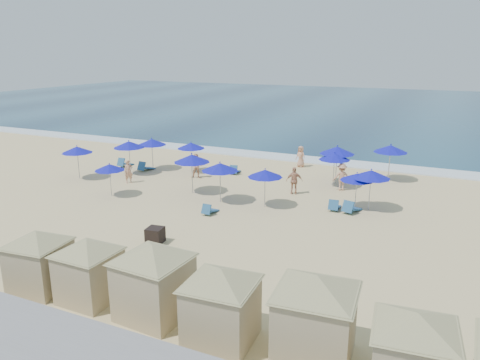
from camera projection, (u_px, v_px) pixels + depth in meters
name	position (u px, v px, depth m)	size (l,w,h in m)	color
ground	(225.00, 219.00, 25.19)	(160.00, 160.00, 0.00)	beige
ocean	(383.00, 108.00, 73.19)	(160.00, 80.00, 0.06)	#0E304D
surf_line	(309.00, 160.00, 38.71)	(160.00, 2.50, 0.08)	white
seawall	(10.00, 348.00, 13.23)	(160.00, 6.10, 1.22)	gray
trash_bin	(155.00, 235.00, 22.05)	(0.74, 0.74, 0.74)	black
cabana_0	(38.00, 253.00, 17.48)	(4.05, 4.05, 2.56)	tan
cabana_1	(88.00, 263.00, 16.73)	(4.06, 4.06, 2.55)	tan
cabana_2	(153.00, 272.00, 15.64)	(4.58, 4.58, 2.88)	tan
cabana_3	(221.00, 296.00, 14.28)	(4.31, 4.31, 2.71)	tan
cabana_4	(316.00, 307.00, 13.41)	(4.70, 4.70, 2.96)	tan
cabana_5	(414.00, 344.00, 11.93)	(4.29, 4.29, 2.70)	tan
umbrella_0	(129.00, 144.00, 33.81)	(2.24, 2.24, 2.55)	#A5A8AD
umbrella_1	(77.00, 150.00, 32.62)	(2.12, 2.12, 2.41)	#A5A8AD
umbrella_2	(152.00, 142.00, 35.11)	(2.17, 2.17, 2.47)	#A5A8AD
umbrella_3	(110.00, 167.00, 28.77)	(1.86, 1.86, 2.12)	#A5A8AD
umbrella_4	(191.00, 146.00, 34.41)	(2.04, 2.04, 2.32)	#A5A8AD
umbrella_5	(192.00, 158.00, 29.26)	(2.29, 2.29, 2.60)	#A5A8AD
umbrella_6	(220.00, 167.00, 27.47)	(2.20, 2.20, 2.50)	#A5A8AD
umbrella_7	(337.00, 150.00, 31.36)	(2.34, 2.34, 2.67)	#A5A8AD
umbrella_8	(265.00, 173.00, 26.71)	(2.03, 2.03, 2.31)	#A5A8AD
umbrella_9	(335.00, 156.00, 30.68)	(2.09, 2.09, 2.38)	#A5A8AD
umbrella_10	(357.00, 177.00, 26.39)	(1.91, 1.91, 2.17)	#A5A8AD
umbrella_11	(371.00, 174.00, 26.13)	(2.13, 2.13, 2.43)	#A5A8AD
umbrella_12	(391.00, 149.00, 32.06)	(2.30, 2.30, 2.62)	#A5A8AD
beach_chair_0	(124.00, 163.00, 36.55)	(0.66, 1.39, 0.75)	#245785
beach_chair_1	(145.00, 167.00, 35.27)	(0.75, 1.45, 0.77)	#245785
beach_chair_2	(235.00, 170.00, 34.44)	(0.80, 1.38, 0.71)	#245785
beach_chair_3	(209.00, 210.00, 25.96)	(0.55, 1.20, 0.65)	#245785
beach_chair_4	(334.00, 206.00, 26.61)	(0.63, 1.28, 0.69)	#245785
beach_chair_5	(351.00, 208.00, 26.17)	(0.97, 1.51, 0.77)	#245785
beachgoer_0	(129.00, 171.00, 31.92)	(0.58, 0.38, 1.60)	tan
beachgoer_1	(197.00, 166.00, 33.10)	(0.85, 0.66, 1.74)	tan
beachgoer_2	(294.00, 181.00, 29.40)	(1.03, 0.43, 1.75)	tan
beachgoer_3	(342.00, 177.00, 30.21)	(1.15, 0.66, 1.79)	tan
beachgoer_4	(301.00, 156.00, 36.30)	(0.81, 0.53, 1.65)	tan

